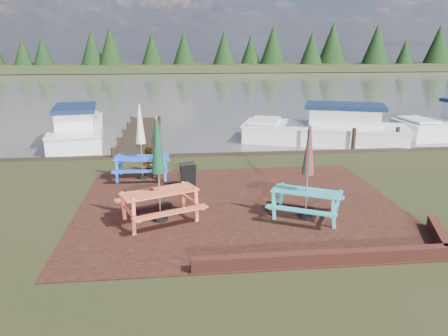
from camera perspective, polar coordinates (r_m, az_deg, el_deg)
name	(u,v)px	position (r m, az deg, el deg)	size (l,w,h in m)	color
ground	(245,219)	(11.53, 2.71, -6.73)	(120.00, 120.00, 0.00)	black
paving	(239,206)	(12.45, 2.00, -4.93)	(9.00, 7.50, 0.02)	#351710
brick_wall	(361,252)	(9.93, 17.50, -10.45)	(6.21, 1.79, 0.30)	#4C1E16
water	(192,87)	(47.75, -4.24, 10.54)	(120.00, 60.00, 0.02)	#48453D
far_treeline	(185,51)	(76.54, -5.14, 14.98)	(120.00, 10.00, 8.10)	black
picnic_table_teal	(307,187)	(11.54, 10.79, -2.42)	(2.31, 2.23, 2.46)	teal
picnic_table_red	(159,186)	(11.23, -8.47, -2.40)	(2.46, 2.34, 2.69)	#D85B37
picnic_table_blue	(141,153)	(14.95, -10.73, 1.89)	(1.86, 1.66, 2.53)	blue
chalkboard	(188,176)	(13.87, -4.72, -1.00)	(0.53, 0.60, 0.80)	black
jetty	(141,134)	(22.29, -10.80, 4.45)	(1.76, 9.08, 1.00)	black
boat_jetty	(78,129)	(22.68, -18.57, 4.82)	(3.33, 7.13, 1.99)	silver
boat_near	(327,130)	(21.67, 13.35, 4.81)	(8.15, 5.07, 2.08)	silver
person	(148,147)	(15.94, -9.86, 2.66)	(0.62, 0.41, 1.69)	gray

